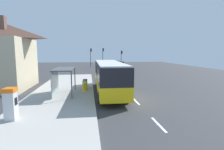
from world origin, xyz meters
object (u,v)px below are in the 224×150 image
object	(u,v)px
bus	(109,76)
traffic_light_median	(103,54)
white_van	(117,66)
sedan_near	(108,63)
bus_shelter	(61,75)
recycling_bin_red	(85,83)
sedan_far	(113,66)
traffic_light_far_side	(91,55)
ticket_machine	(11,104)
recycling_bin_blue	(85,84)
traffic_light_near_side	(121,56)
recycling_bin_yellow	(85,87)
recycling_bin_green	(85,85)

from	to	relation	value
bus	traffic_light_median	size ratio (longest dim) A/B	2.05
bus	white_van	world-z (taller)	bus
sedan_near	bus_shelter	size ratio (longest dim) A/B	1.12
recycling_bin_red	bus	bearing A→B (deg)	-45.72
recycling_bin_red	traffic_light_median	xyz separation A→B (m)	(4.60, 30.63, 2.91)
sedan_far	traffic_light_median	bearing A→B (deg)	106.25
traffic_light_far_side	ticket_machine	bearing A→B (deg)	-97.73
bus	recycling_bin_blue	xyz separation A→B (m)	(-2.49, 1.85, -1.19)
sedan_near	ticket_machine	xyz separation A→B (m)	(-10.73, -43.45, 0.38)
sedan_far	recycling_bin_red	xyz separation A→B (m)	(-6.50, -24.10, -0.14)
white_van	traffic_light_near_side	size ratio (longest dim) A/B	1.13
sedan_near	sedan_far	bearing A→B (deg)	-90.00
recycling_bin_blue	traffic_light_far_side	xyz separation A→B (m)	(1.10, 30.53, 2.85)
bus_shelter	ticket_machine	bearing A→B (deg)	-107.91
sedan_near	traffic_light_far_side	xyz separation A→B (m)	(-5.40, -4.17, 2.72)
bus	traffic_light_median	bearing A→B (deg)	86.37
traffic_light_median	sedan_far	bearing A→B (deg)	-73.75
recycling_bin_yellow	bus_shelter	world-z (taller)	bus_shelter
traffic_light_median	traffic_light_near_side	bearing A→B (deg)	-17.39
bus	traffic_light_near_side	xyz separation A→B (m)	(7.22, 31.58, 1.29)
white_van	traffic_light_near_side	world-z (taller)	traffic_light_near_side
bus	traffic_light_median	distance (m)	33.29
white_van	recycling_bin_yellow	size ratio (longest dim) A/B	5.55
recycling_bin_green	ticket_machine	bearing A→B (deg)	-117.74
recycling_bin_yellow	recycling_bin_red	distance (m)	2.10
white_van	recycling_bin_blue	distance (m)	18.70
bus	recycling_bin_red	bearing A→B (deg)	134.28
recycling_bin_green	bus_shelter	size ratio (longest dim) A/B	0.24
recycling_bin_blue	recycling_bin_red	xyz separation A→B (m)	(0.00, 0.70, 0.00)
recycling_bin_yellow	recycling_bin_red	world-z (taller)	same
traffic_light_far_side	bus_shelter	xyz separation A→B (m)	(-3.31, -33.02, -1.41)
traffic_light_near_side	bus	bearing A→B (deg)	-102.87
white_van	traffic_light_median	bearing A→B (deg)	97.47
sedan_near	bus_shelter	world-z (taller)	bus_shelter
recycling_bin_yellow	bus_shelter	distance (m)	2.86
white_van	traffic_light_median	xyz separation A→B (m)	(-1.80, 13.77, 2.22)
traffic_light_median	traffic_light_far_side	bearing A→B (deg)	-167.12
traffic_light_far_side	bus_shelter	world-z (taller)	traffic_light_far_side
bus	recycling_bin_blue	world-z (taller)	bus
traffic_light_far_side	recycling_bin_yellow	bearing A→B (deg)	-91.97
ticket_machine	traffic_light_far_side	world-z (taller)	traffic_light_far_side
white_van	sedan_near	bearing A→B (deg)	89.67
sedan_far	recycling_bin_green	bearing A→B (deg)	-104.29
sedan_near	recycling_bin_red	bearing A→B (deg)	-100.82
ticket_machine	traffic_light_near_side	bearing A→B (deg)	70.09
bus	sedan_far	bearing A→B (deg)	81.45
ticket_machine	recycling_bin_yellow	size ratio (longest dim) A/B	2.04
traffic_light_median	recycling_bin_green	bearing A→B (deg)	-98.17
ticket_machine	bus_shelter	bearing A→B (deg)	72.09
sedan_far	recycling_bin_yellow	size ratio (longest dim) A/B	4.72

